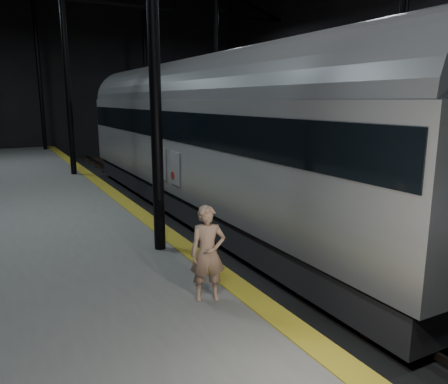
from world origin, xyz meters
TOP-DOWN VIEW (x-y plane):
  - ground at (0.00, 0.00)m, footprint 44.00×44.00m
  - platform_right at (7.50, 0.00)m, footprint 9.00×43.80m
  - tactile_strip at (-3.25, 0.00)m, footprint 0.50×43.80m
  - track at (0.00, 0.00)m, footprint 2.40×43.00m
  - train at (-0.00, 1.56)m, footprint 3.29×21.98m
  - woman at (-3.97, -6.95)m, footprint 0.72×0.59m

SIDE VIEW (x-z plane):
  - ground at x=0.00m, z-range 0.00..0.00m
  - track at x=0.00m, z-range -0.05..0.19m
  - platform_right at x=7.50m, z-range 0.00..1.00m
  - tactile_strip at x=-3.25m, z-range 1.00..1.01m
  - woman at x=-3.97m, z-range 1.00..2.69m
  - train at x=0.00m, z-range 0.34..6.22m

